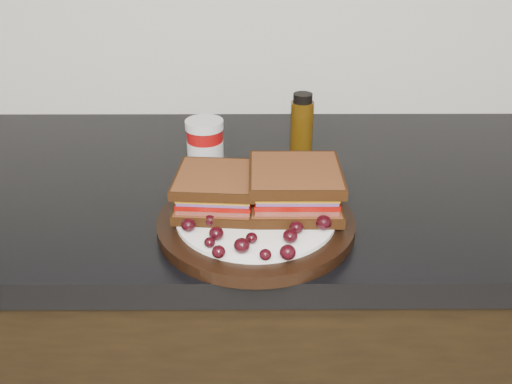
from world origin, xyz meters
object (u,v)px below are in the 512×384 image
condiment_jar (205,147)px  plate (256,224)px  sandwich_left (217,191)px  oil_bottle (302,124)px

condiment_jar → plate: bearing=-65.7°
sandwich_left → condiment_jar: condiment_jar is taller
condiment_jar → oil_bottle: bearing=24.6°
sandwich_left → oil_bottle: size_ratio=1.02×
condiment_jar → sandwich_left: bearing=-80.0°
condiment_jar → oil_bottle: (0.17, 0.08, 0.01)m
oil_bottle → plate: bearing=-107.5°
sandwich_left → condiment_jar: size_ratio=1.23×
oil_bottle → condiment_jar: bearing=-155.4°
plate → sandwich_left: sandwich_left is taller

